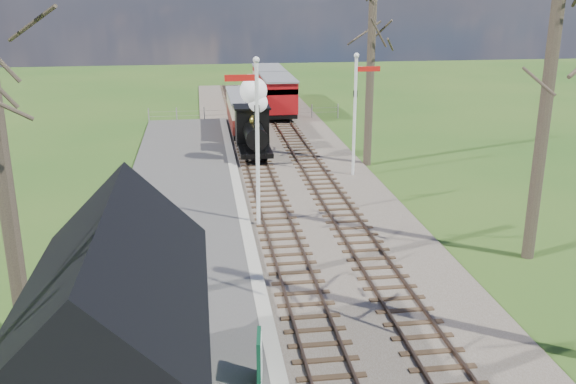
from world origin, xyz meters
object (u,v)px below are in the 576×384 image
at_px(semaphore_near, 255,131).
at_px(coach, 245,111).
at_px(locomotive, 253,122).
at_px(sign_board, 259,359).
at_px(semaphore_far, 357,106).
at_px(station_shed, 118,356).
at_px(red_carriage_a, 278,95).
at_px(red_carriage_b, 269,84).

xyz_separation_m(semaphore_near, coach, (0.77, 15.81, -2.18)).
xyz_separation_m(locomotive, sign_board, (-1.62, -19.83, -1.18)).
bearing_deg(sign_board, semaphore_far, 69.53).
bearing_deg(coach, semaphore_near, -92.79).
relative_size(station_shed, red_carriage_a, 1.20).
bearing_deg(coach, locomotive, -90.11).
xyz_separation_m(semaphore_near, locomotive, (0.76, 9.75, -1.66)).
bearing_deg(red_carriage_b, semaphore_near, -97.30).
xyz_separation_m(semaphore_far, red_carriage_b, (-1.77, 20.29, -1.81)).
bearing_deg(station_shed, red_carriage_a, 78.12).
distance_m(semaphore_near, semaphore_far, 7.91).
relative_size(semaphore_far, red_carriage_b, 1.09).
height_order(station_shed, sign_board, station_shed).
bearing_deg(station_shed, coach, 81.22).
xyz_separation_m(station_shed, sign_board, (2.67, 1.92, -1.49)).
bearing_deg(coach, red_carriage_a, 62.44).
bearing_deg(red_carriage_a, semaphore_near, -99.21).
height_order(station_shed, red_carriage_b, station_shed).
bearing_deg(semaphore_near, semaphore_far, 49.40).
bearing_deg(locomotive, semaphore_near, -94.44).
height_order(red_carriage_a, sign_board, red_carriage_a).
relative_size(semaphore_near, sign_board, 5.35).
bearing_deg(station_shed, locomotive, 78.85).
distance_m(semaphore_far, sign_board, 17.35).
bearing_deg(semaphore_far, station_shed, -115.72).
relative_size(coach, sign_board, 5.81).
height_order(station_shed, coach, station_shed).
distance_m(semaphore_near, sign_board, 10.51).
bearing_deg(sign_board, station_shed, -144.24).
bearing_deg(red_carriage_b, coach, -103.93).
bearing_deg(red_carriage_a, station_shed, -101.88).
xyz_separation_m(red_carriage_a, sign_board, (-4.23, -30.87, -0.76)).
relative_size(semaphore_far, locomotive, 1.35).
xyz_separation_m(locomotive, red_carriage_a, (2.61, 11.04, -0.42)).
bearing_deg(semaphore_near, red_carriage_b, 82.70).
bearing_deg(semaphore_far, semaphore_near, -130.60).
height_order(coach, sign_board, coach).
xyz_separation_m(station_shed, locomotive, (4.29, 21.75, -0.31)).
xyz_separation_m(station_shed, red_carriage_a, (6.90, 32.79, -0.73)).
bearing_deg(semaphore_far, coach, 114.04).
bearing_deg(semaphore_far, locomotive, 139.49).
bearing_deg(red_carriage_a, coach, -117.56).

